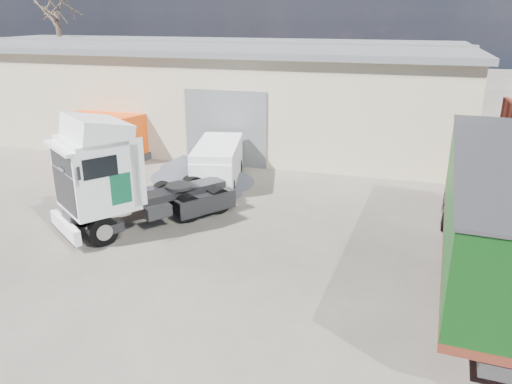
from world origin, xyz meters
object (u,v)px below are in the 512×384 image
(panel_van, at_px, (217,164))
(tractor_unit, at_px, (119,180))
(orange_skip, at_px, (112,138))
(box_trailer, at_px, (492,204))

(panel_van, bearing_deg, tractor_unit, -118.42)
(panel_van, relative_size, orange_skip, 1.08)
(tractor_unit, distance_m, panel_van, 5.51)
(box_trailer, bearing_deg, tractor_unit, -176.67)
(tractor_unit, bearing_deg, orange_skip, 159.45)
(orange_skip, bearing_deg, panel_van, -2.63)
(box_trailer, height_order, orange_skip, box_trailer)
(box_trailer, bearing_deg, orange_skip, 158.82)
(tractor_unit, relative_size, box_trailer, 0.56)
(tractor_unit, xyz_separation_m, box_trailer, (11.41, -0.22, 0.47))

